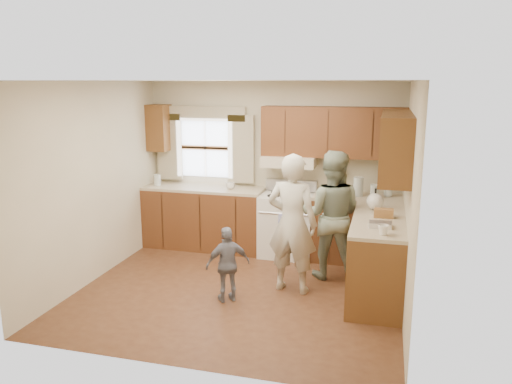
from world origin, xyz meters
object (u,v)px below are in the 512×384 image
(stove, at_px, (287,224))
(child, at_px, (228,264))
(woman_left, at_px, (292,224))
(woman_right, at_px, (331,215))

(stove, bearing_deg, child, -101.22)
(woman_left, bearing_deg, woman_right, -116.41)
(stove, xyz_separation_m, child, (-0.35, -1.74, -0.02))
(child, bearing_deg, woman_left, -177.35)
(stove, distance_m, woman_right, 1.05)
(stove, distance_m, child, 1.78)
(woman_right, height_order, child, woman_right)
(stove, relative_size, woman_left, 0.64)
(stove, height_order, child, stove)
(stove, bearing_deg, woman_right, -44.63)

